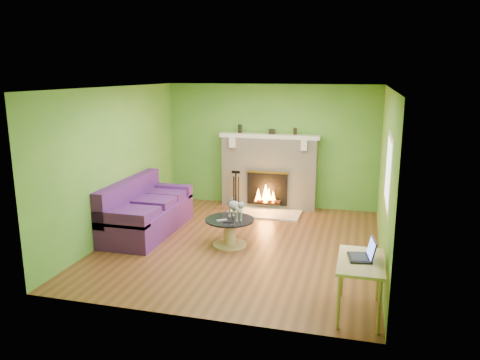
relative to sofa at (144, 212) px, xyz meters
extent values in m
plane|color=#5C311A|center=(1.86, -0.16, -0.37)|extent=(5.00, 5.00, 0.00)
plane|color=white|center=(1.86, -0.16, 2.23)|extent=(5.00, 5.00, 0.00)
plane|color=#488A2D|center=(1.86, 2.34, 0.93)|extent=(5.00, 0.00, 5.00)
plane|color=#488A2D|center=(1.86, -2.66, 0.93)|extent=(5.00, 0.00, 5.00)
plane|color=#488A2D|center=(-0.39, -0.16, 0.93)|extent=(0.00, 5.00, 5.00)
plane|color=#488A2D|center=(4.11, -0.16, 0.93)|extent=(0.00, 5.00, 5.00)
plane|color=silver|center=(4.10, -1.06, 1.18)|extent=(0.00, 1.20, 1.20)
plane|color=white|center=(4.09, -1.06, 1.18)|extent=(0.00, 1.06, 1.06)
cube|color=#C1B5A0|center=(1.86, 2.16, 0.38)|extent=(2.00, 0.35, 1.50)
cube|color=black|center=(1.86, 1.97, 0.07)|extent=(0.85, 0.03, 0.68)
cube|color=gold|center=(1.86, 1.97, 0.43)|extent=(0.91, 0.02, 0.04)
cylinder|color=black|center=(1.86, 1.94, -0.21)|extent=(0.55, 0.07, 0.07)
cube|color=silver|center=(1.86, 2.13, 1.17)|extent=(2.10, 0.28, 0.08)
cube|color=silver|center=(1.11, 1.95, 1.03)|extent=(0.12, 0.10, 0.20)
cube|color=silver|center=(2.61, 1.95, 1.03)|extent=(0.12, 0.10, 0.20)
cube|color=beige|center=(1.86, 1.64, -0.35)|extent=(1.50, 0.75, 0.03)
cube|color=silver|center=(1.86, 2.13, 1.17)|extent=(2.10, 0.28, 0.08)
cube|color=#3D185B|center=(0.06, -0.01, -0.13)|extent=(0.96, 2.13, 0.48)
cube|color=#3D185B|center=(-0.28, -0.01, 0.28)|extent=(0.22, 2.13, 0.60)
cube|color=#3D185B|center=(0.06, -0.96, 0.18)|extent=(0.96, 0.22, 0.24)
cube|color=#3D185B|center=(0.06, 0.95, 0.18)|extent=(0.96, 0.22, 0.24)
cube|color=#3D185B|center=(0.11, -0.61, 0.18)|extent=(0.76, 0.57, 0.13)
cube|color=#3D185B|center=(0.11, 0.10, 0.18)|extent=(0.76, 0.57, 0.13)
cube|color=#3D185B|center=(0.11, 0.70, 0.18)|extent=(0.76, 0.57, 0.13)
cylinder|color=tan|center=(1.68, -0.27, -0.35)|extent=(0.57, 0.57, 0.03)
cylinder|color=tan|center=(1.68, -0.27, -0.14)|extent=(0.20, 0.20, 0.40)
cylinder|color=black|center=(1.68, -0.27, 0.08)|extent=(0.82, 0.82, 0.03)
cube|color=tan|center=(3.81, -2.05, 0.29)|extent=(0.53, 0.92, 0.04)
cylinder|color=tan|center=(3.59, -2.47, -0.05)|extent=(0.04, 0.04, 0.64)
cylinder|color=tan|center=(4.03, -2.47, -0.05)|extent=(0.04, 0.04, 0.64)
cylinder|color=tan|center=(3.59, -1.64, -0.05)|extent=(0.04, 0.04, 0.64)
cylinder|color=tan|center=(4.03, -1.64, -0.05)|extent=(0.04, 0.04, 0.64)
cube|color=gray|center=(1.58, -0.39, 0.10)|extent=(0.16, 0.14, 0.02)
cube|color=black|center=(1.70, -0.45, 0.10)|extent=(0.16, 0.07, 0.02)
cylinder|color=black|center=(1.21, 2.16, 1.30)|extent=(0.08, 0.08, 0.18)
cylinder|color=black|center=(2.39, 2.16, 1.28)|extent=(0.07, 0.07, 0.14)
cube|color=black|center=(1.90, 2.16, 1.26)|extent=(0.12, 0.08, 0.10)
camera|label=1|loc=(3.75, -7.38, 2.46)|focal=35.00mm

